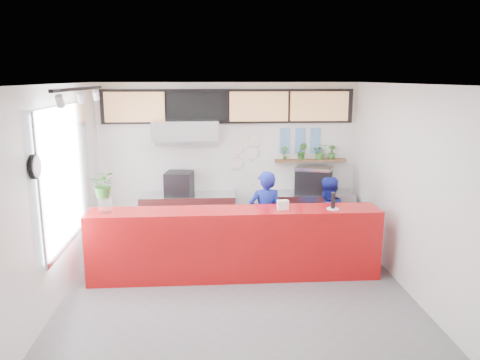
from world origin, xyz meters
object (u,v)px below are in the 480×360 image
(service_counter, at_px, (235,244))
(panini_oven, at_px, (179,183))
(espresso_machine, at_px, (314,181))
(staff_right, at_px, (326,219))
(pepper_mill, at_px, (333,200))
(staff_center, at_px, (265,217))

(service_counter, relative_size, panini_oven, 9.16)
(panini_oven, xyz_separation_m, espresso_machine, (2.59, 0.00, 0.00))
(service_counter, height_order, panini_oven, panini_oven)
(espresso_machine, bearing_deg, panini_oven, -162.27)
(service_counter, xyz_separation_m, staff_right, (1.61, 0.65, 0.18))
(espresso_machine, relative_size, pepper_mill, 2.77)
(panini_oven, bearing_deg, staff_right, -15.24)
(service_counter, relative_size, staff_center, 2.86)
(service_counter, distance_m, panini_oven, 2.12)
(staff_right, distance_m, pepper_mill, 0.89)
(staff_center, height_order, pepper_mill, staff_center)
(service_counter, height_order, pepper_mill, pepper_mill)
(panini_oven, xyz_separation_m, staff_center, (1.51, -1.18, -0.33))
(staff_center, xyz_separation_m, pepper_mill, (0.96, -0.70, 0.45))
(panini_oven, distance_m, espresso_machine, 2.59)
(panini_oven, height_order, staff_center, staff_center)
(staff_right, height_order, pepper_mill, staff_right)
(panini_oven, distance_m, staff_center, 1.94)
(espresso_machine, bearing_deg, service_counter, -114.54)
(espresso_machine, xyz_separation_m, pepper_mill, (-0.13, -1.88, 0.12))
(service_counter, distance_m, pepper_mill, 1.66)
(espresso_machine, relative_size, staff_center, 0.44)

